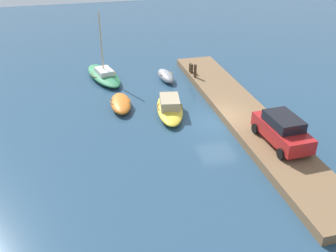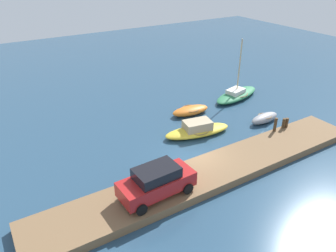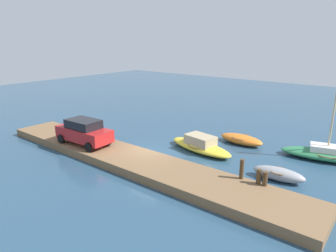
{
  "view_description": "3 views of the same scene",
  "coord_description": "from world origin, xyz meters",
  "px_view_note": "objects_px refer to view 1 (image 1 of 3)",
  "views": [
    {
      "loc": [
        -21.7,
        9.06,
        12.58
      ],
      "look_at": [
        -1.43,
        3.91,
        1.01
      ],
      "focal_mm": 41.68,
      "sensor_mm": 36.0,
      "label": 1
    },
    {
      "loc": [
        -11.11,
        -14.62,
        12.4
      ],
      "look_at": [
        -0.03,
        3.47,
        1.1
      ],
      "focal_mm": 34.69,
      "sensor_mm": 36.0,
      "label": 2
    },
    {
      "loc": [
        13.01,
        -14.52,
        7.73
      ],
      "look_at": [
        -0.55,
        2.66,
        1.4
      ],
      "focal_mm": 32.3,
      "sensor_mm": 36.0,
      "label": 3
    }
  ],
  "objects_px": {
    "dinghy_grey": "(166,76)",
    "mooring_post_mid_west": "(192,69)",
    "motorboat_yellow": "(170,107)",
    "mooring_post_mid_east": "(190,68)",
    "rowboat_orange": "(121,103)",
    "parked_car": "(282,130)",
    "mooring_post_west": "(195,71)",
    "sailboat_green": "(104,75)"
  },
  "relations": [
    {
      "from": "rowboat_orange",
      "to": "mooring_post_mid_east",
      "type": "xyz_separation_m",
      "value": [
        4.37,
        -6.62,
        0.55
      ]
    },
    {
      "from": "mooring_post_mid_west",
      "to": "mooring_post_mid_east",
      "type": "xyz_separation_m",
      "value": [
        0.33,
        0.0,
        -0.02
      ]
    },
    {
      "from": "mooring_post_west",
      "to": "mooring_post_mid_west",
      "type": "xyz_separation_m",
      "value": [
        0.96,
        0.0,
        -0.15
      ]
    },
    {
      "from": "mooring_post_mid_west",
      "to": "sailboat_green",
      "type": "bearing_deg",
      "value": 75.88
    },
    {
      "from": "dinghy_grey",
      "to": "mooring_post_mid_east",
      "type": "bearing_deg",
      "value": -93.99
    },
    {
      "from": "rowboat_orange",
      "to": "motorboat_yellow",
      "type": "height_order",
      "value": "motorboat_yellow"
    },
    {
      "from": "mooring_post_mid_east",
      "to": "dinghy_grey",
      "type": "bearing_deg",
      "value": 90.14
    },
    {
      "from": "motorboat_yellow",
      "to": "mooring_post_mid_east",
      "type": "height_order",
      "value": "mooring_post_mid_east"
    },
    {
      "from": "mooring_post_mid_west",
      "to": "parked_car",
      "type": "bearing_deg",
      "value": -171.99
    },
    {
      "from": "motorboat_yellow",
      "to": "mooring_post_west",
      "type": "relative_size",
      "value": 5.04
    },
    {
      "from": "motorboat_yellow",
      "to": "parked_car",
      "type": "distance_m",
      "value": 8.31
    },
    {
      "from": "rowboat_orange",
      "to": "parked_car",
      "type": "distance_m",
      "value": 11.68
    },
    {
      "from": "motorboat_yellow",
      "to": "sailboat_green",
      "type": "xyz_separation_m",
      "value": [
        7.48,
        3.86,
        -0.04
      ]
    },
    {
      "from": "dinghy_grey",
      "to": "parked_car",
      "type": "bearing_deg",
      "value": -166.85
    },
    {
      "from": "rowboat_orange",
      "to": "dinghy_grey",
      "type": "bearing_deg",
      "value": -41.83
    },
    {
      "from": "dinghy_grey",
      "to": "mooring_post_west",
      "type": "relative_size",
      "value": 2.7
    },
    {
      "from": "dinghy_grey",
      "to": "mooring_post_mid_west",
      "type": "xyz_separation_m",
      "value": [
        -0.32,
        -2.17,
        0.55
      ]
    },
    {
      "from": "sailboat_green",
      "to": "mooring_post_mid_west",
      "type": "height_order",
      "value": "sailboat_green"
    },
    {
      "from": "sailboat_green",
      "to": "parked_car",
      "type": "height_order",
      "value": "sailboat_green"
    },
    {
      "from": "motorboat_yellow",
      "to": "dinghy_grey",
      "type": "xyz_separation_m",
      "value": [
        5.98,
        -1.2,
        -0.05
      ]
    },
    {
      "from": "sailboat_green",
      "to": "motorboat_yellow",
      "type": "bearing_deg",
      "value": -166.67
    },
    {
      "from": "rowboat_orange",
      "to": "motorboat_yellow",
      "type": "bearing_deg",
      "value": -112.73
    },
    {
      "from": "dinghy_grey",
      "to": "mooring_post_west",
      "type": "distance_m",
      "value": 2.62
    },
    {
      "from": "mooring_post_west",
      "to": "mooring_post_mid_west",
      "type": "bearing_deg",
      "value": 0.0
    },
    {
      "from": "mooring_post_mid_east",
      "to": "mooring_post_west",
      "type": "bearing_deg",
      "value": 180.0
    },
    {
      "from": "dinghy_grey",
      "to": "parked_car",
      "type": "distance_m",
      "value": 13.11
    },
    {
      "from": "dinghy_grey",
      "to": "parked_car",
      "type": "xyz_separation_m",
      "value": [
        -12.47,
        -3.88,
        1.07
      ]
    },
    {
      "from": "mooring_post_west",
      "to": "parked_car",
      "type": "distance_m",
      "value": 11.33
    },
    {
      "from": "sailboat_green",
      "to": "dinghy_grey",
      "type": "distance_m",
      "value": 5.28
    },
    {
      "from": "motorboat_yellow",
      "to": "sailboat_green",
      "type": "height_order",
      "value": "sailboat_green"
    },
    {
      "from": "rowboat_orange",
      "to": "parked_car",
      "type": "xyz_separation_m",
      "value": [
        -8.11,
        -8.33,
        1.09
      ]
    },
    {
      "from": "dinghy_grey",
      "to": "mooring_post_mid_west",
      "type": "height_order",
      "value": "mooring_post_mid_west"
    },
    {
      "from": "rowboat_orange",
      "to": "mooring_post_mid_east",
      "type": "relative_size",
      "value": 4.7
    },
    {
      "from": "rowboat_orange",
      "to": "mooring_post_mid_west",
      "type": "height_order",
      "value": "mooring_post_mid_west"
    },
    {
      "from": "motorboat_yellow",
      "to": "dinghy_grey",
      "type": "distance_m",
      "value": 6.1
    },
    {
      "from": "mooring_post_west",
      "to": "mooring_post_mid_east",
      "type": "distance_m",
      "value": 1.3
    },
    {
      "from": "sailboat_green",
      "to": "mooring_post_west",
      "type": "distance_m",
      "value": 7.77
    },
    {
      "from": "motorboat_yellow",
      "to": "dinghy_grey",
      "type": "height_order",
      "value": "motorboat_yellow"
    },
    {
      "from": "motorboat_yellow",
      "to": "mooring_post_mid_west",
      "type": "xyz_separation_m",
      "value": [
        5.66,
        -3.37,
        0.5
      ]
    },
    {
      "from": "motorboat_yellow",
      "to": "mooring_post_mid_east",
      "type": "xyz_separation_m",
      "value": [
        5.99,
        -3.37,
        0.48
      ]
    },
    {
      "from": "sailboat_green",
      "to": "parked_car",
      "type": "relative_size",
      "value": 1.42
    },
    {
      "from": "mooring_post_mid_east",
      "to": "parked_car",
      "type": "height_order",
      "value": "parked_car"
    }
  ]
}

